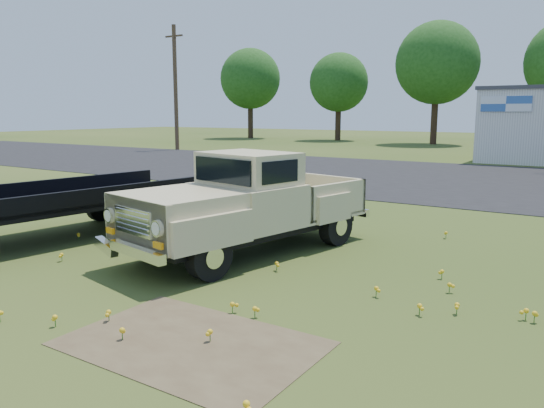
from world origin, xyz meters
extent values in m
plane|color=#304616|center=(0.00, 0.00, 0.00)|extent=(140.00, 140.00, 0.00)
cube|color=black|center=(0.00, 15.00, 0.00)|extent=(90.00, 14.00, 0.02)
cube|color=brown|center=(1.50, -3.00, 0.00)|extent=(3.00, 2.00, 0.01)
cube|color=brown|center=(-2.00, 3.50, 0.00)|extent=(2.20, 1.60, 0.01)
cube|color=white|center=(0.50, 22.95, 3.20)|extent=(2.50, 0.08, 0.80)
cylinder|color=#402C1D|center=(-22.00, 22.00, 4.50)|extent=(0.30, 0.30, 9.00)
cube|color=#402C1D|center=(-22.00, 22.00, 8.20)|extent=(1.60, 0.12, 0.12)
cylinder|color=#342317|center=(-28.00, 40.00, 1.80)|extent=(0.56, 0.56, 3.60)
sphere|color=#1B4714|center=(-28.00, 40.00, 6.32)|extent=(6.40, 6.40, 6.40)
cylinder|color=#342317|center=(-18.00, 41.00, 1.62)|extent=(0.56, 0.56, 3.24)
sphere|color=#1B4714|center=(-18.00, 41.00, 5.69)|extent=(5.76, 5.76, 5.76)
cylinder|color=#342317|center=(-8.00, 39.50, 1.98)|extent=(0.56, 0.56, 3.96)
sphere|color=#1B4714|center=(-8.00, 39.50, 6.95)|extent=(7.04, 7.04, 7.04)
camera|label=1|loc=(5.57, -7.50, 2.74)|focal=35.00mm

